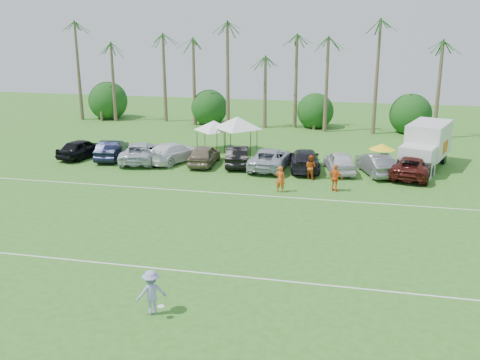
# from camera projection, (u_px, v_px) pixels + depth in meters

# --- Properties ---
(ground) EXTENTS (120.00, 120.00, 0.00)m
(ground) POSITION_uv_depth(u_px,v_px,m) (107.00, 284.00, 23.81)
(ground) COLOR #346F21
(ground) RESTS_ON ground
(field_lines) EXTENTS (80.00, 12.10, 0.01)m
(field_lines) POSITION_uv_depth(u_px,v_px,m) (168.00, 222.00, 31.31)
(field_lines) COLOR white
(field_lines) RESTS_ON ground
(palm_tree_0) EXTENTS (2.40, 2.40, 8.90)m
(palm_tree_0) POSITION_uv_depth(u_px,v_px,m) (73.00, 56.00, 61.80)
(palm_tree_0) COLOR brown
(palm_tree_0) RESTS_ON ground
(palm_tree_1) EXTENTS (2.40, 2.40, 9.90)m
(palm_tree_1) POSITION_uv_depth(u_px,v_px,m) (113.00, 49.00, 60.53)
(palm_tree_1) COLOR brown
(palm_tree_1) RESTS_ON ground
(palm_tree_2) EXTENTS (2.40, 2.40, 10.90)m
(palm_tree_2) POSITION_uv_depth(u_px,v_px,m) (154.00, 41.00, 59.26)
(palm_tree_2) COLOR brown
(palm_tree_2) RESTS_ON ground
(palm_tree_3) EXTENTS (2.40, 2.40, 11.90)m
(palm_tree_3) POSITION_uv_depth(u_px,v_px,m) (188.00, 33.00, 58.20)
(palm_tree_3) COLOR brown
(palm_tree_3) RESTS_ON ground
(palm_tree_4) EXTENTS (2.40, 2.40, 8.90)m
(palm_tree_4) POSITION_uv_depth(u_px,v_px,m) (224.00, 58.00, 58.12)
(palm_tree_4) COLOR brown
(palm_tree_4) RESTS_ON ground
(palm_tree_5) EXTENTS (2.40, 2.40, 9.90)m
(palm_tree_5) POSITION_uv_depth(u_px,v_px,m) (260.00, 50.00, 57.05)
(palm_tree_5) COLOR brown
(palm_tree_5) RESTS_ON ground
(palm_tree_6) EXTENTS (2.40, 2.40, 10.90)m
(palm_tree_6) POSITION_uv_depth(u_px,v_px,m) (298.00, 42.00, 55.99)
(palm_tree_6) COLOR brown
(palm_tree_6) RESTS_ON ground
(palm_tree_7) EXTENTS (2.40, 2.40, 11.90)m
(palm_tree_7) POSITION_uv_depth(u_px,v_px,m) (337.00, 34.00, 54.93)
(palm_tree_7) COLOR brown
(palm_tree_7) RESTS_ON ground
(palm_tree_8) EXTENTS (2.40, 2.40, 8.90)m
(palm_tree_8) POSITION_uv_depth(u_px,v_px,m) (385.00, 60.00, 54.64)
(palm_tree_8) COLOR brown
(palm_tree_8) RESTS_ON ground
(palm_tree_9) EXTENTS (2.40, 2.40, 9.90)m
(palm_tree_9) POSITION_uv_depth(u_px,v_px,m) (437.00, 52.00, 53.37)
(palm_tree_9) COLOR brown
(palm_tree_9) RESTS_ON ground
(bush_tree_0) EXTENTS (4.00, 4.00, 4.00)m
(bush_tree_0) POSITION_uv_depth(u_px,v_px,m) (105.00, 105.00, 63.73)
(bush_tree_0) COLOR brown
(bush_tree_0) RESTS_ON ground
(bush_tree_1) EXTENTS (4.00, 4.00, 4.00)m
(bush_tree_1) POSITION_uv_depth(u_px,v_px,m) (210.00, 108.00, 61.07)
(bush_tree_1) COLOR brown
(bush_tree_1) RESTS_ON ground
(bush_tree_2) EXTENTS (4.00, 4.00, 4.00)m
(bush_tree_2) POSITION_uv_depth(u_px,v_px,m) (315.00, 112.00, 58.62)
(bush_tree_2) COLOR brown
(bush_tree_2) RESTS_ON ground
(bush_tree_3) EXTENTS (4.00, 4.00, 4.00)m
(bush_tree_3) POSITION_uv_depth(u_px,v_px,m) (410.00, 115.00, 56.57)
(bush_tree_3) COLOR brown
(bush_tree_3) RESTS_ON ground
(sideline_player_a) EXTENTS (0.68, 0.45, 1.85)m
(sideline_player_a) POSITION_uv_depth(u_px,v_px,m) (280.00, 179.00, 36.55)
(sideline_player_a) COLOR #ED531A
(sideline_player_a) RESTS_ON ground
(sideline_player_b) EXTENTS (1.09, 0.98, 1.83)m
(sideline_player_b) POSITION_uv_depth(u_px,v_px,m) (310.00, 167.00, 39.60)
(sideline_player_b) COLOR #CB4D16
(sideline_player_b) RESTS_ON ground
(sideline_player_c) EXTENTS (1.19, 0.86, 1.88)m
(sideline_player_c) POSITION_uv_depth(u_px,v_px,m) (335.00, 178.00, 36.73)
(sideline_player_c) COLOR orange
(sideline_player_c) RESTS_ON ground
(box_truck) EXTENTS (4.69, 7.35, 3.55)m
(box_truck) POSITION_uv_depth(u_px,v_px,m) (426.00, 145.00, 42.34)
(box_truck) COLOR silver
(box_truck) RESTS_ON ground
(canopy_tent_left) EXTENTS (3.88, 3.88, 3.15)m
(canopy_tent_left) POSITION_uv_depth(u_px,v_px,m) (214.00, 121.00, 48.27)
(canopy_tent_left) COLOR black
(canopy_tent_left) RESTS_ON ground
(canopy_tent_right) EXTENTS (4.62, 4.62, 3.74)m
(canopy_tent_right) POSITION_uv_depth(u_px,v_px,m) (237.00, 117.00, 47.30)
(canopy_tent_right) COLOR black
(canopy_tent_right) RESTS_ON ground
(market_umbrella) EXTENTS (2.04, 2.04, 2.27)m
(market_umbrella) POSITION_uv_depth(u_px,v_px,m) (382.00, 147.00, 41.13)
(market_umbrella) COLOR black
(market_umbrella) RESTS_ON ground
(frisbee_player) EXTENTS (1.39, 1.24, 1.87)m
(frisbee_player) POSITION_uv_depth(u_px,v_px,m) (151.00, 292.00, 21.18)
(frisbee_player) COLOR #989CD7
(frisbee_player) RESTS_ON ground
(parked_car_0) EXTENTS (3.10, 5.17, 1.65)m
(parked_car_0) POSITION_uv_depth(u_px,v_px,m) (82.00, 148.00, 45.91)
(parked_car_0) COLOR black
(parked_car_0) RESTS_ON ground
(parked_car_1) EXTENTS (2.52, 5.21, 1.65)m
(parked_car_1) POSITION_uv_depth(u_px,v_px,m) (112.00, 150.00, 45.46)
(parked_car_1) COLOR black
(parked_car_1) RESTS_ON ground
(parked_car_2) EXTENTS (3.78, 6.33, 1.65)m
(parked_car_2) POSITION_uv_depth(u_px,v_px,m) (141.00, 152.00, 44.66)
(parked_car_2) COLOR silver
(parked_car_2) RESTS_ON ground
(parked_car_3) EXTENTS (4.33, 6.13, 1.65)m
(parked_car_3) POSITION_uv_depth(u_px,v_px,m) (174.00, 152.00, 44.51)
(parked_car_3) COLOR white
(parked_car_3) RESTS_ON ground
(parked_car_4) EXTENTS (2.11, 4.90, 1.65)m
(parked_car_4) POSITION_uv_depth(u_px,v_px,m) (204.00, 155.00, 43.68)
(parked_car_4) COLOR #7A6953
(parked_car_4) RESTS_ON ground
(parked_car_5) EXTENTS (2.53, 5.22, 1.65)m
(parked_car_5) POSITION_uv_depth(u_px,v_px,m) (238.00, 155.00, 43.49)
(parked_car_5) COLOR black
(parked_car_5) RESTS_ON ground
(parked_car_6) EXTENTS (2.97, 6.03, 1.65)m
(parked_car_6) POSITION_uv_depth(u_px,v_px,m) (270.00, 158.00, 42.53)
(parked_car_6) COLOR #AAB0BB
(parked_car_6) RESTS_ON ground
(parked_car_7) EXTENTS (3.05, 5.93, 1.65)m
(parked_car_7) POSITION_uv_depth(u_px,v_px,m) (305.00, 159.00, 42.19)
(parked_car_7) COLOR black
(parked_car_7) RESTS_ON ground
(parked_car_8) EXTENTS (2.99, 5.15, 1.65)m
(parked_car_8) POSITION_uv_depth(u_px,v_px,m) (340.00, 162.00, 41.52)
(parked_car_8) COLOR silver
(parked_car_8) RESTS_ON ground
(parked_car_9) EXTENTS (3.31, 5.29, 1.65)m
(parked_car_9) POSITION_uv_depth(u_px,v_px,m) (376.00, 164.00, 40.93)
(parked_car_9) COLOR slate
(parked_car_9) RESTS_ON ground
(parked_car_10) EXTENTS (3.95, 6.38, 1.65)m
(parked_car_10) POSITION_uv_depth(u_px,v_px,m) (413.00, 166.00, 40.29)
(parked_car_10) COLOR #4A1511
(parked_car_10) RESTS_ON ground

